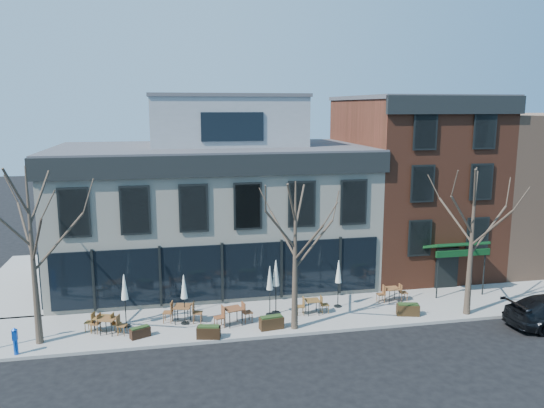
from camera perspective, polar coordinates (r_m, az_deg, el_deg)
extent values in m
plane|color=black|center=(28.99, -5.33, -10.85)|extent=(120.00, 120.00, 0.00)
cube|color=gray|center=(27.50, 2.06, -11.86)|extent=(33.50, 4.70, 0.15)
cube|color=gray|center=(35.53, -24.97, -7.64)|extent=(4.50, 12.00, 0.15)
cube|color=silver|center=(32.65, -6.40, -1.12)|extent=(18.00, 10.00, 8.00)
cube|color=#47474C|center=(32.09, -6.54, 5.98)|extent=(18.30, 10.30, 0.30)
cube|color=black|center=(27.06, -5.57, 4.12)|extent=(18.30, 0.25, 1.10)
cube|color=black|center=(32.65, -22.73, 4.44)|extent=(0.25, 10.30, 1.10)
cube|color=black|center=(28.30, -5.38, -7.31)|extent=(17.20, 0.12, 3.00)
cube|color=black|center=(32.67, -22.26, -5.63)|extent=(0.12, 7.50, 3.00)
cube|color=gray|center=(33.11, -5.01, 8.83)|extent=(9.00, 6.50, 3.00)
cube|color=brown|center=(35.91, 14.70, 2.08)|extent=(8.00, 10.00, 11.00)
cube|color=#47474C|center=(35.56, 15.12, 10.96)|extent=(8.20, 10.20, 0.25)
cube|color=black|center=(31.05, 19.33, 10.04)|extent=(8.20, 0.25, 1.00)
cube|color=black|center=(31.36, 19.16, -4.19)|extent=(3.20, 1.66, 0.67)
cube|color=black|center=(32.46, 18.27, -6.67)|extent=(1.40, 0.10, 2.50)
cube|color=#8C664C|center=(42.12, 26.38, 1.84)|extent=(12.00, 12.00, 10.00)
cone|color=#382B21|center=(25.20, -24.34, -5.22)|extent=(0.34, 0.34, 7.92)
cylinder|color=#382B21|center=(25.01, -21.96, -3.80)|extent=(2.23, 0.50, 2.48)
cylinder|color=#382B21|center=(25.98, -25.02, -2.47)|extent=(1.03, 2.05, 2.14)
cylinder|color=#382B21|center=(24.77, -26.66, -1.98)|extent=(1.80, 0.75, 2.21)
cylinder|color=#382B21|center=(23.96, -23.96, -3.64)|extent=(1.03, 2.04, 2.28)
cone|color=#382B21|center=(24.65, 2.50, -5.67)|extent=(0.34, 0.34, 7.04)
cylinder|color=#382B21|center=(24.91, 4.54, -4.31)|extent=(2.00, 0.46, 2.21)
cylinder|color=#382B21|center=(25.14, 1.15, -3.18)|extent=(0.93, 1.84, 1.91)
cylinder|color=#382B21|center=(23.88, 0.93, -2.78)|extent=(1.61, 0.68, 1.97)
cylinder|color=#382B21|center=(23.73, 3.95, -4.23)|extent=(0.93, 1.83, 2.03)
cone|color=#382B21|center=(28.09, 20.66, -3.87)|extent=(0.34, 0.34, 7.48)
cylinder|color=#382B21|center=(28.66, 22.25, -2.59)|extent=(2.12, 0.48, 2.35)
cylinder|color=#382B21|center=(28.42, 19.09, -1.59)|extent=(0.98, 1.94, 2.03)
cylinder|color=#382B21|center=(27.13, 19.75, -1.14)|extent=(1.71, 0.71, 2.09)
cylinder|color=#382B21|center=(27.39, 22.54, -2.44)|extent=(0.98, 1.94, 2.16)
cylinder|color=#0C3CA7|center=(25.63, -25.84, -13.70)|extent=(0.18, 0.18, 0.65)
cube|color=#0C3CA7|center=(25.42, -25.94, -12.55)|extent=(0.21, 0.17, 0.46)
cone|color=#0C3CA7|center=(25.32, -25.99, -11.97)|extent=(0.24, 0.24, 0.11)
cube|color=brown|center=(26.35, -17.76, -11.51)|extent=(0.89, 0.89, 0.04)
cylinder|color=black|center=(26.37, -18.54, -12.41)|extent=(0.04, 0.04, 0.72)
cylinder|color=black|center=(26.14, -17.42, -12.55)|extent=(0.04, 0.04, 0.72)
cylinder|color=black|center=(26.83, -18.01, -11.97)|extent=(0.04, 0.04, 0.72)
cylinder|color=black|center=(26.60, -16.90, -12.11)|extent=(0.04, 0.04, 0.72)
cube|color=brown|center=(26.08, -17.20, -11.70)|extent=(0.90, 0.90, 0.04)
cylinder|color=black|center=(26.11, -18.00, -12.60)|extent=(0.04, 0.04, 0.72)
cylinder|color=black|center=(25.87, -16.86, -12.76)|extent=(0.04, 0.04, 0.72)
cylinder|color=black|center=(26.57, -17.44, -12.16)|extent=(0.04, 0.04, 0.72)
cylinder|color=black|center=(26.33, -16.32, -12.31)|extent=(0.04, 0.04, 0.72)
cube|color=brown|center=(26.50, -9.61, -10.81)|extent=(0.94, 0.94, 0.04)
cylinder|color=black|center=(26.43, -10.40, -11.86)|extent=(0.04, 0.04, 0.81)
cylinder|color=black|center=(26.31, -9.03, -11.92)|extent=(0.04, 0.04, 0.81)
cylinder|color=black|center=(27.00, -10.12, -11.36)|extent=(0.04, 0.04, 0.81)
cylinder|color=black|center=(26.88, -8.78, -11.42)|extent=(0.04, 0.04, 0.81)
cube|color=brown|center=(25.95, -4.18, -11.16)|extent=(0.95, 0.95, 0.04)
cylinder|color=black|center=(25.73, -4.56, -12.35)|extent=(0.04, 0.04, 0.80)
cylinder|color=black|center=(25.95, -3.25, -12.14)|extent=(0.04, 0.04, 0.80)
cylinder|color=black|center=(26.27, -5.08, -11.87)|extent=(0.04, 0.04, 0.80)
cylinder|color=black|center=(26.48, -3.79, -11.66)|extent=(0.04, 0.04, 0.80)
cube|color=brown|center=(27.26, 4.38, -10.29)|extent=(0.70, 0.70, 0.04)
cylinder|color=black|center=(27.08, 3.94, -11.26)|extent=(0.04, 0.04, 0.71)
cylinder|color=black|center=(27.21, 5.09, -11.17)|extent=(0.04, 0.04, 0.71)
cylinder|color=black|center=(27.58, 3.66, -10.85)|extent=(0.04, 0.04, 0.71)
cylinder|color=black|center=(27.71, 4.79, -10.76)|extent=(0.04, 0.04, 0.71)
cube|color=brown|center=(29.55, 12.82, -8.84)|extent=(0.70, 0.70, 0.04)
cylinder|color=black|center=(29.32, 12.51, -9.75)|extent=(0.04, 0.04, 0.72)
cylinder|color=black|center=(29.55, 13.52, -9.63)|extent=(0.04, 0.04, 0.72)
cylinder|color=black|center=(29.80, 12.07, -9.40)|extent=(0.04, 0.04, 0.72)
cylinder|color=black|center=(30.02, 13.06, -9.29)|extent=(0.04, 0.04, 0.72)
cylinder|color=black|center=(26.89, -15.40, -12.54)|extent=(0.42, 0.42, 0.06)
cylinder|color=black|center=(26.52, -15.50, -10.52)|extent=(0.05, 0.05, 2.09)
cone|color=silver|center=(26.20, -15.60, -8.58)|extent=(0.34, 0.34, 1.23)
cylinder|color=black|center=(26.63, -9.34, -12.53)|extent=(0.39, 0.39, 0.05)
cylinder|color=black|center=(26.27, -9.40, -10.60)|extent=(0.04, 0.04, 1.97)
cone|color=silver|center=(25.97, -9.46, -8.75)|extent=(0.32, 0.32, 1.17)
cylinder|color=black|center=(27.29, -0.24, -11.79)|extent=(0.41, 0.41, 0.06)
cylinder|color=black|center=(26.93, -0.24, -9.82)|extent=(0.05, 0.05, 2.06)
cone|color=#B9BEB1|center=(26.62, -0.24, -7.94)|extent=(0.34, 0.34, 1.21)
cylinder|color=black|center=(27.51, 0.42, -11.60)|extent=(0.45, 0.45, 0.06)
cylinder|color=black|center=(27.12, 0.42, -9.46)|extent=(0.05, 0.05, 2.25)
cone|color=silver|center=(26.79, 0.42, -7.40)|extent=(0.37, 0.37, 1.33)
cylinder|color=black|center=(28.55, 7.08, -10.85)|extent=(0.41, 0.41, 0.06)
cylinder|color=black|center=(28.21, 7.13, -8.98)|extent=(0.05, 0.05, 2.03)
cone|color=silver|center=(27.92, 7.17, -7.20)|extent=(0.33, 0.33, 1.20)
cube|color=black|center=(25.52, -14.00, -13.27)|extent=(0.97, 0.71, 0.45)
cube|color=#1E3314|center=(25.42, -14.02, -12.77)|extent=(0.86, 0.60, 0.07)
cube|color=black|center=(24.88, -6.83, -13.56)|extent=(1.13, 0.64, 0.53)
cube|color=#1E3314|center=(24.76, -6.85, -12.96)|extent=(1.01, 0.54, 0.09)
cube|color=#322010|center=(25.65, -0.06, -12.68)|extent=(1.18, 0.60, 0.57)
cube|color=#1E3314|center=(25.53, -0.06, -12.05)|extent=(1.06, 0.49, 0.09)
cube|color=#322210|center=(28.03, 14.41, -10.98)|extent=(1.18, 0.70, 0.56)
cube|color=#1E3314|center=(27.92, 14.44, -10.40)|extent=(1.06, 0.59, 0.09)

